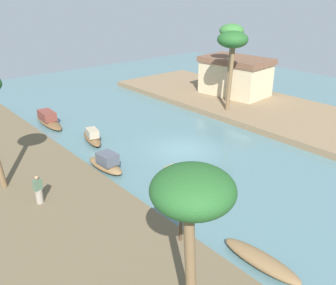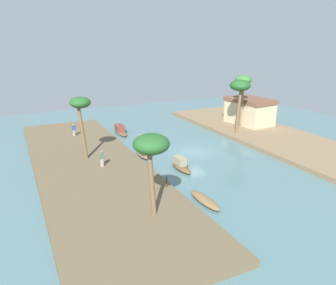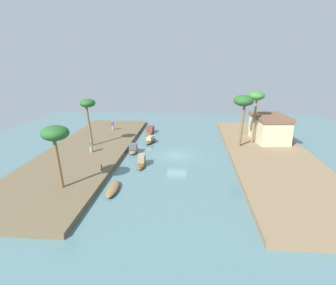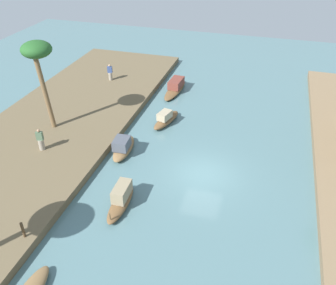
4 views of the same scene
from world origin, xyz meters
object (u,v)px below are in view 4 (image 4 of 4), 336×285
Objects in this scene: sampan_upstream_small at (123,147)px; sampan_open_hull at (175,87)px; sampan_downstream_large at (121,199)px; sampan_with_tall_canopy at (166,119)px; person_by_mooring at (41,141)px; palm_tree_left_near at (37,55)px; person_on_near_bank at (110,73)px; mooring_post at (23,230)px.

sampan_upstream_small is 0.69× the size of sampan_open_hull.
sampan_downstream_large is 15.63m from sampan_open_hull.
sampan_open_hull reaches higher than sampan_with_tall_canopy.
sampan_with_tall_canopy is at bearing 156.74° from sampan_upstream_small.
palm_tree_left_near reaches higher than person_by_mooring.
sampan_upstream_small reaches higher than sampan_with_tall_canopy.
palm_tree_left_near is at bearing -103.49° from sampan_upstream_small.
person_on_near_bank is 0.24× the size of palm_tree_left_near.
sampan_upstream_small is at bearing -72.41° from person_on_near_bank.
person_on_near_bank is at bearing -113.91° from sampan_with_tall_canopy.
sampan_downstream_large reaches higher than sampan_upstream_small.
person_by_mooring is at bearing -153.20° from mooring_post.
sampan_open_hull is at bearing -177.55° from sampan_downstream_large.
sampan_downstream_large is at bearing 17.39° from sampan_upstream_small.
mooring_post is 12.09m from palm_tree_left_near.
sampan_downstream_large reaches higher than sampan_with_tall_canopy.
sampan_open_hull is 13.14m from palm_tree_left_near.
sampan_downstream_large is at bearing 7.28° from sampan_open_hull.
sampan_with_tall_canopy is at bearing 32.39° from person_by_mooring.
person_on_near_bank reaches higher than mooring_post.
sampan_upstream_small is 11.67m from person_on_near_bank.
person_on_near_bank is at bearing -155.68° from sampan_downstream_large.
sampan_downstream_large is 11.51m from palm_tree_left_near.
sampan_open_hull is at bearing 144.15° from palm_tree_left_near.
mooring_post is (13.63, -3.20, 0.58)m from sampan_with_tall_canopy.
mooring_post reaches higher than sampan_downstream_large.
person_by_mooring reaches higher than sampan_downstream_large.
palm_tree_left_near is (-9.95, -4.64, 5.06)m from mooring_post.
sampan_with_tall_canopy is 2.22× the size of person_by_mooring.
sampan_upstream_small is at bearing 80.52° from palm_tree_left_near.
palm_tree_left_near reaches higher than sampan_upstream_small.
person_by_mooring is (12.55, -5.86, 0.77)m from sampan_open_hull.
sampan_upstream_small is 5.29m from sampan_downstream_large.
palm_tree_left_near is at bearing -32.89° from sampan_open_hull.
sampan_open_hull is at bearing -7.04° from person_on_near_bank.
mooring_post reaches higher than sampan_upstream_small.
sampan_with_tall_canopy is (5.95, 0.89, -0.02)m from sampan_open_hull.
sampan_upstream_small is 0.52× the size of palm_tree_left_near.
person_on_near_bank is at bearing -155.65° from sampan_upstream_small.
sampan_upstream_small is at bearing 8.36° from person_by_mooring.
person_on_near_bank is 1.66× the size of mooring_post.
sampan_with_tall_canopy is 0.54× the size of palm_tree_left_near.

